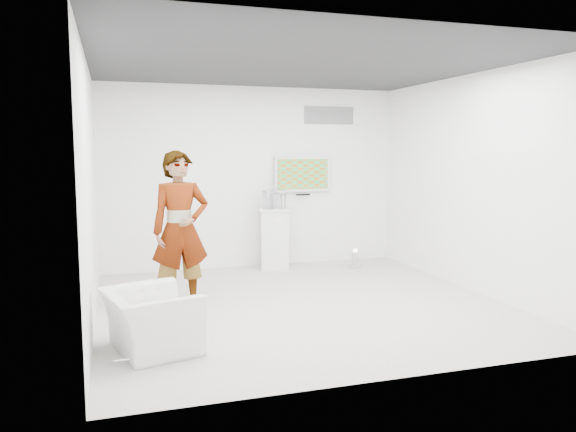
% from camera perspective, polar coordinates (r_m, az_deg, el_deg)
% --- Properties ---
extents(room, '(5.01, 5.01, 3.00)m').
position_cam_1_polar(room, '(7.03, 1.36, 2.98)').
color(room, beige).
rests_on(room, ground).
extents(tv, '(1.00, 0.08, 0.60)m').
position_cam_1_polar(tv, '(9.61, 1.45, 4.29)').
color(tv, silver).
rests_on(tv, room).
extents(logo_decal, '(0.90, 0.02, 0.30)m').
position_cam_1_polar(logo_decal, '(9.83, 4.20, 10.16)').
color(logo_decal, slate).
rests_on(logo_decal, room).
extents(person, '(0.76, 0.55, 1.95)m').
position_cam_1_polar(person, '(7.04, -10.88, -1.42)').
color(person, white).
rests_on(person, room).
extents(armchair, '(1.01, 1.10, 0.60)m').
position_cam_1_polar(armchair, '(5.74, -13.75, -10.28)').
color(armchair, white).
rests_on(armchair, room).
extents(pedestal, '(0.58, 0.58, 1.01)m').
position_cam_1_polar(pedestal, '(9.27, -1.39, -2.32)').
color(pedestal, white).
rests_on(pedestal, room).
extents(floor_uplight, '(0.26, 0.26, 0.31)m').
position_cam_1_polar(floor_uplight, '(9.44, 6.84, -4.35)').
color(floor_uplight, silver).
rests_on(floor_uplight, room).
extents(vitrine, '(0.42, 0.42, 0.30)m').
position_cam_1_polar(vitrine, '(9.19, -1.40, 1.73)').
color(vitrine, white).
rests_on(vitrine, pedestal).
extents(console, '(0.07, 0.18, 0.24)m').
position_cam_1_polar(console, '(9.19, -1.40, 1.51)').
color(console, white).
rests_on(console, pedestal).
extents(wii_remote, '(0.06, 0.15, 0.04)m').
position_cam_1_polar(wii_remote, '(7.18, -9.35, 5.04)').
color(wii_remote, white).
rests_on(wii_remote, person).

